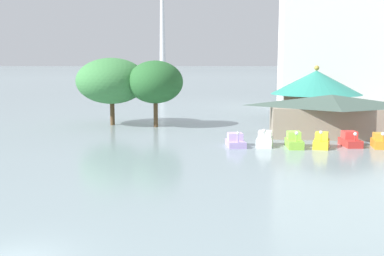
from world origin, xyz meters
name	(u,v)px	position (x,y,z in m)	size (l,w,h in m)	color
pedal_boat_lavender	(235,141)	(8.27, 27.33, 0.50)	(2.19, 3.13, 1.64)	#B299D8
pedal_boat_white	(265,140)	(11.11, 27.99, 0.58)	(1.79, 2.94, 1.84)	white
pedal_boat_lime	(294,141)	(13.89, 27.46, 0.60)	(1.62, 3.04, 1.75)	#8CCC3F
pedal_boat_yellow	(321,142)	(16.47, 27.57, 0.59)	(1.93, 2.83, 1.82)	yellow
pedal_boat_red	(350,140)	(19.42, 28.88, 0.57)	(1.91, 2.98, 1.55)	red
pedal_boat_orange	(380,142)	(22.07, 28.37, 0.56)	(1.47, 2.54, 1.66)	orange
boathouse	(331,114)	(18.67, 35.47, 2.39)	(14.21, 8.65, 4.56)	gray
green_roof_pavilion	(316,91)	(18.96, 49.72, 4.09)	(12.73, 12.73, 7.69)	brown
shoreline_tree_tall_left	(112,81)	(-8.14, 40.64, 5.74)	(9.09, 9.09, 8.71)	brown
shoreline_tree_mid	(155,82)	(-2.16, 39.56, 5.67)	(6.96, 6.96, 8.36)	brown
background_building_block	(378,28)	(31.77, 68.21, 14.12)	(34.07, 13.89, 28.21)	silver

